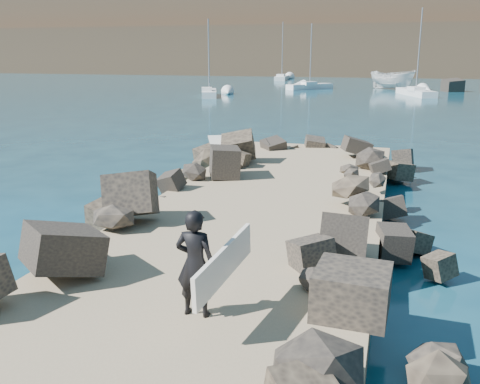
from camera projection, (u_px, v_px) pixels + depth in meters
The scene contains 12 objects.
ground at pixel (252, 242), 12.93m from camera, with size 800.00×800.00×0.00m, color #0F384C.
jetty at pixel (226, 260), 11.00m from camera, with size 6.00×26.00×0.60m, color #8C7759.
riprap_left at pixel (112, 231), 12.20m from camera, with size 2.60×22.00×1.00m, color black.
riprap_right at pixel (373, 257), 10.63m from camera, with size 2.60×22.00×1.00m, color black.
headland at pixel (428, 11), 154.81m from camera, with size 360.00×140.00×32.00m, color #2D4919.
surfboard_resting at pixel (220, 151), 18.99m from camera, with size 0.60×2.39×0.08m, color silver.
boat_imported at pixel (392, 79), 66.82m from camera, with size 2.32×6.16×2.38m, color silver.
surfer_with_board at pixel (199, 263), 7.87m from camera, with size 0.88×2.04×1.65m.
sailboat_a at pixel (209, 93), 55.84m from camera, with size 3.48×6.62×7.91m.
sailboat_c at pixel (416, 92), 56.90m from camera, with size 4.15×7.69×9.09m.
sailboat_e at pixel (282, 78), 89.83m from camera, with size 2.61×8.12×9.52m.
sailboat_b at pixel (310, 86), 66.94m from camera, with size 5.32×6.07×8.05m.
Camera 1 is at (3.15, -11.80, 4.44)m, focal length 40.00 mm.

